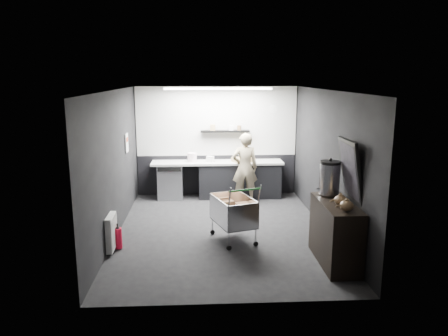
{
  "coord_description": "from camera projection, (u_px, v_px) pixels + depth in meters",
  "views": [
    {
      "loc": [
        -0.41,
        -8.02,
        2.97
      ],
      "look_at": [
        0.05,
        0.4,
        1.17
      ],
      "focal_mm": 35.0,
      "sensor_mm": 36.0,
      "label": 1
    }
  ],
  "objects": [
    {
      "name": "white_container",
      "position": [
        210.0,
        159.0,
        10.58
      ],
      "size": [
        0.2,
        0.18,
        0.14
      ],
      "primitive_type": "cube",
      "rotation": [
        0.0,
        0.0,
        -0.37
      ],
      "color": "silver",
      "rests_on": "prep_counter"
    },
    {
      "name": "ceiling",
      "position": [
        222.0,
        90.0,
        7.91
      ],
      "size": [
        5.5,
        5.5,
        0.0
      ],
      "primitive_type": "plane",
      "rotation": [
        3.14,
        0.0,
        0.0
      ],
      "color": "silver",
      "rests_on": "wall_back"
    },
    {
      "name": "poster",
      "position": [
        127.0,
        143.0,
        9.32
      ],
      "size": [
        0.02,
        0.3,
        0.4
      ],
      "primitive_type": "cube",
      "color": "silver",
      "rests_on": "wall_left"
    },
    {
      "name": "wall_right",
      "position": [
        327.0,
        162.0,
        8.3
      ],
      "size": [
        0.0,
        5.5,
        5.5
      ],
      "primitive_type": "plane",
      "rotation": [
        1.57,
        0.0,
        -1.57
      ],
      "color": "black",
      "rests_on": "floor"
    },
    {
      "name": "dado_panel",
      "position": [
        217.0,
        175.0,
        11.04
      ],
      "size": [
        3.95,
        0.02,
        1.0
      ],
      "primitive_type": "cube",
      "color": "black",
      "rests_on": "wall_back"
    },
    {
      "name": "floor",
      "position": [
        222.0,
        231.0,
        8.48
      ],
      "size": [
        5.5,
        5.5,
        0.0
      ],
      "primitive_type": "plane",
      "color": "black",
      "rests_on": "ground"
    },
    {
      "name": "fire_extinguisher",
      "position": [
        118.0,
        237.0,
        7.55
      ],
      "size": [
        0.14,
        0.14,
        0.45
      ],
      "color": "red",
      "rests_on": "floor"
    },
    {
      "name": "kitchen_wall_panel",
      "position": [
        217.0,
        121.0,
        10.76
      ],
      "size": [
        3.95,
        0.02,
        1.7
      ],
      "primitive_type": "cube",
      "color": "beige",
      "rests_on": "wall_back"
    },
    {
      "name": "person",
      "position": [
        245.0,
        168.0,
        10.26
      ],
      "size": [
        0.61,
        0.41,
        1.66
      ],
      "primitive_type": "imported",
      "rotation": [
        0.0,
        0.0,
        3.16
      ],
      "color": "beige",
      "rests_on": "floor"
    },
    {
      "name": "wall_clock",
      "position": [
        273.0,
        109.0,
        10.76
      ],
      "size": [
        0.2,
        0.03,
        0.2
      ],
      "primitive_type": "cylinder",
      "rotation": [
        1.57,
        0.0,
        0.0
      ],
      "color": "silver",
      "rests_on": "wall_back"
    },
    {
      "name": "poster_red_band",
      "position": [
        127.0,
        140.0,
        9.3
      ],
      "size": [
        0.02,
        0.22,
        0.1
      ],
      "primitive_type": "cube",
      "color": "#B62F16",
      "rests_on": "poster"
    },
    {
      "name": "floating_shelf",
      "position": [
        225.0,
        131.0,
        10.71
      ],
      "size": [
        1.2,
        0.22,
        0.04
      ],
      "primitive_type": "cube",
      "color": "black",
      "rests_on": "wall_back"
    },
    {
      "name": "radiator",
      "position": [
        111.0,
        232.0,
        7.42
      ],
      "size": [
        0.1,
        0.5,
        0.6
      ],
      "primitive_type": "cube",
      "color": "silver",
      "rests_on": "wall_left"
    },
    {
      "name": "wall_front",
      "position": [
        233.0,
        206.0,
        5.51
      ],
      "size": [
        5.5,
        0.0,
        5.5
      ],
      "primitive_type": "plane",
      "rotation": [
        -1.57,
        0.0,
        0.0
      ],
      "color": "black",
      "rests_on": "floor"
    },
    {
      "name": "ceiling_strip",
      "position": [
        218.0,
        89.0,
        9.73
      ],
      "size": [
        2.4,
        0.2,
        0.04
      ],
      "primitive_type": "cube",
      "color": "white",
      "rests_on": "ceiling"
    },
    {
      "name": "pink_tub",
      "position": [
        192.0,
        157.0,
        10.6
      ],
      "size": [
        0.22,
        0.22,
        0.22
      ],
      "primitive_type": "cylinder",
      "color": "silver",
      "rests_on": "prep_counter"
    },
    {
      "name": "wall_left",
      "position": [
        115.0,
        164.0,
        8.09
      ],
      "size": [
        0.0,
        5.5,
        5.5
      ],
      "primitive_type": "plane",
      "rotation": [
        1.57,
        0.0,
        1.57
      ],
      "color": "black",
      "rests_on": "floor"
    },
    {
      "name": "shopping_cart",
      "position": [
        233.0,
        213.0,
        7.91
      ],
      "size": [
        0.88,
        1.17,
        1.09
      ],
      "color": "silver",
      "rests_on": "floor"
    },
    {
      "name": "wall_back",
      "position": [
        217.0,
        141.0,
        10.88
      ],
      "size": [
        5.5,
        0.0,
        5.5
      ],
      "primitive_type": "plane",
      "rotation": [
        1.57,
        0.0,
        0.0
      ],
      "color": "black",
      "rests_on": "floor"
    },
    {
      "name": "sideboard",
      "position": [
        336.0,
        225.0,
        6.97
      ],
      "size": [
        0.57,
        1.34,
        2.0
      ],
      "color": "black",
      "rests_on": "floor"
    },
    {
      "name": "prep_counter",
      "position": [
        223.0,
        179.0,
        10.75
      ],
      "size": [
        3.2,
        0.61,
        0.9
      ],
      "color": "black",
      "rests_on": "floor"
    },
    {
      "name": "cardboard_box",
      "position": [
        243.0,
        160.0,
        10.63
      ],
      "size": [
        0.59,
        0.52,
        0.1
      ],
      "primitive_type": "cube",
      "rotation": [
        0.0,
        0.0,
        0.37
      ],
      "color": "#917A4D",
      "rests_on": "prep_counter"
    }
  ]
}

